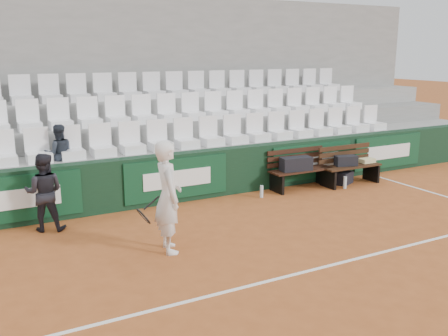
{
  "coord_description": "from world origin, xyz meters",
  "views": [
    {
      "loc": [
        -3.94,
        -5.15,
        3.01
      ],
      "look_at": [
        0.1,
        2.4,
        1.0
      ],
      "focal_mm": 40.0,
      "sensor_mm": 36.0,
      "label": 1
    }
  ],
  "objects_px": {
    "bench_left": "(301,179)",
    "sports_bag_left": "(296,164)",
    "tennis_player": "(168,197)",
    "sports_bag_right": "(346,161)",
    "water_bottle_far": "(345,182)",
    "water_bottle_near": "(262,191)",
    "spectator_c": "(57,130)",
    "bench_right": "(350,175)",
    "sports_bag_ground": "(344,178)",
    "ball_kid": "(44,192)"
  },
  "relations": [
    {
      "from": "bench_left",
      "to": "sports_bag_right",
      "type": "bearing_deg",
      "value": -10.05
    },
    {
      "from": "bench_right",
      "to": "ball_kid",
      "type": "xyz_separation_m",
      "value": [
        -6.72,
        0.14,
        0.45
      ]
    },
    {
      "from": "bench_right",
      "to": "sports_bag_ground",
      "type": "height_order",
      "value": "bench_right"
    },
    {
      "from": "bench_left",
      "to": "water_bottle_far",
      "type": "distance_m",
      "value": 0.99
    },
    {
      "from": "water_bottle_near",
      "to": "water_bottle_far",
      "type": "relative_size",
      "value": 0.93
    },
    {
      "from": "sports_bag_right",
      "to": "water_bottle_far",
      "type": "xyz_separation_m",
      "value": [
        -0.23,
        -0.26,
        -0.43
      ]
    },
    {
      "from": "bench_left",
      "to": "ball_kid",
      "type": "xyz_separation_m",
      "value": [
        -5.47,
        -0.08,
        0.45
      ]
    },
    {
      "from": "sports_bag_ground",
      "to": "spectator_c",
      "type": "relative_size",
      "value": 0.42
    },
    {
      "from": "tennis_player",
      "to": "sports_bag_left",
      "type": "bearing_deg",
      "value": 26.58
    },
    {
      "from": "bench_right",
      "to": "sports_bag_ground",
      "type": "bearing_deg",
      "value": 140.93
    },
    {
      "from": "tennis_player",
      "to": "bench_left",
      "type": "bearing_deg",
      "value": 26.02
    },
    {
      "from": "sports_bag_left",
      "to": "sports_bag_ground",
      "type": "relative_size",
      "value": 1.47
    },
    {
      "from": "sports_bag_right",
      "to": "water_bottle_far",
      "type": "relative_size",
      "value": 1.79
    },
    {
      "from": "bench_left",
      "to": "water_bottle_near",
      "type": "height_order",
      "value": "bench_left"
    },
    {
      "from": "bench_left",
      "to": "sports_bag_left",
      "type": "relative_size",
      "value": 2.16
    },
    {
      "from": "sports_bag_left",
      "to": "sports_bag_ground",
      "type": "height_order",
      "value": "sports_bag_left"
    },
    {
      "from": "bench_left",
      "to": "ball_kid",
      "type": "bearing_deg",
      "value": -179.17
    },
    {
      "from": "water_bottle_far",
      "to": "spectator_c",
      "type": "xyz_separation_m",
      "value": [
        -5.88,
        1.41,
        1.42
      ]
    },
    {
      "from": "bench_left",
      "to": "sports_bag_ground",
      "type": "bearing_deg",
      "value": -6.63
    },
    {
      "from": "water_bottle_near",
      "to": "ball_kid",
      "type": "distance_m",
      "value": 4.36
    },
    {
      "from": "bench_right",
      "to": "ball_kid",
      "type": "height_order",
      "value": "ball_kid"
    },
    {
      "from": "water_bottle_far",
      "to": "spectator_c",
      "type": "relative_size",
      "value": 0.25
    },
    {
      "from": "water_bottle_far",
      "to": "spectator_c",
      "type": "distance_m",
      "value": 6.21
    },
    {
      "from": "water_bottle_far",
      "to": "tennis_player",
      "type": "bearing_deg",
      "value": -163.08
    },
    {
      "from": "tennis_player",
      "to": "spectator_c",
      "type": "distance_m",
      "value": 3.14
    },
    {
      "from": "tennis_player",
      "to": "ball_kid",
      "type": "xyz_separation_m",
      "value": [
        -1.52,
        1.85,
        -0.19
      ]
    },
    {
      "from": "bench_right",
      "to": "spectator_c",
      "type": "bearing_deg",
      "value": 169.43
    },
    {
      "from": "water_bottle_far",
      "to": "bench_right",
      "type": "bearing_deg",
      "value": 33.02
    },
    {
      "from": "bench_left",
      "to": "bench_right",
      "type": "distance_m",
      "value": 1.26
    },
    {
      "from": "ball_kid",
      "to": "bench_left",
      "type": "bearing_deg",
      "value": -158.12
    },
    {
      "from": "water_bottle_near",
      "to": "ball_kid",
      "type": "xyz_separation_m",
      "value": [
        -4.32,
        0.09,
        0.55
      ]
    },
    {
      "from": "bench_right",
      "to": "sports_bag_left",
      "type": "bearing_deg",
      "value": 172.89
    },
    {
      "from": "bench_left",
      "to": "tennis_player",
      "type": "distance_m",
      "value": 4.44
    },
    {
      "from": "ball_kid",
      "to": "water_bottle_near",
      "type": "bearing_deg",
      "value": -160.16
    },
    {
      "from": "tennis_player",
      "to": "water_bottle_near",
      "type": "bearing_deg",
      "value": 32.11
    },
    {
      "from": "sports_bag_right",
      "to": "spectator_c",
      "type": "height_order",
      "value": "spectator_c"
    },
    {
      "from": "bench_left",
      "to": "spectator_c",
      "type": "relative_size",
      "value": 1.33
    },
    {
      "from": "bench_left",
      "to": "sports_bag_left",
      "type": "distance_m",
      "value": 0.42
    },
    {
      "from": "tennis_player",
      "to": "spectator_c",
      "type": "height_order",
      "value": "spectator_c"
    },
    {
      "from": "sports_bag_right",
      "to": "sports_bag_ground",
      "type": "bearing_deg",
      "value": 71.1
    },
    {
      "from": "bench_right",
      "to": "sports_bag_left",
      "type": "xyz_separation_m",
      "value": [
        -1.43,
        0.18,
        0.37
      ]
    },
    {
      "from": "sports_bag_left",
      "to": "sports_bag_right",
      "type": "bearing_deg",
      "value": -6.75
    },
    {
      "from": "sports_bag_ground",
      "to": "spectator_c",
      "type": "distance_m",
      "value": 6.39
    },
    {
      "from": "water_bottle_near",
      "to": "spectator_c",
      "type": "xyz_separation_m",
      "value": [
        -3.86,
        1.12,
        1.43
      ]
    },
    {
      "from": "bench_left",
      "to": "water_bottle_far",
      "type": "height_order",
      "value": "bench_left"
    },
    {
      "from": "tennis_player",
      "to": "ball_kid",
      "type": "distance_m",
      "value": 2.4
    },
    {
      "from": "bench_left",
      "to": "sports_bag_right",
      "type": "xyz_separation_m",
      "value": [
        1.11,
        -0.2,
        0.34
      ]
    },
    {
      "from": "sports_bag_right",
      "to": "water_bottle_near",
      "type": "distance_m",
      "value": 2.3
    },
    {
      "from": "bench_right",
      "to": "tennis_player",
      "type": "height_order",
      "value": "tennis_player"
    },
    {
      "from": "bench_right",
      "to": "spectator_c",
      "type": "relative_size",
      "value": 1.33
    }
  ]
}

